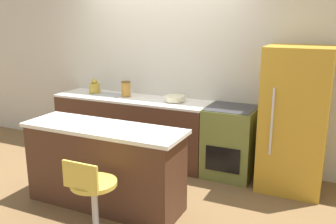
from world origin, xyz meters
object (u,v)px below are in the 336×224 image
at_px(oven_range, 230,142).
at_px(mixing_bowl, 175,98).
at_px(kettle, 95,87).
at_px(refrigerator, 295,119).
at_px(stool_chair, 93,199).

bearing_deg(oven_range, mixing_bowl, 177.52).
distance_m(oven_range, kettle, 2.18).
distance_m(kettle, mixing_bowl, 1.31).
bearing_deg(mixing_bowl, refrigerator, -2.65).
bearing_deg(mixing_bowl, stool_chair, -87.58).
xyz_separation_m(refrigerator, mixing_bowl, (-1.58, 0.07, 0.09)).
xyz_separation_m(refrigerator, kettle, (-2.89, 0.07, 0.14)).
distance_m(oven_range, stool_chair, 2.10).
relative_size(kettle, mixing_bowl, 0.78).
bearing_deg(stool_chair, mixing_bowl, 92.42).
bearing_deg(mixing_bowl, kettle, 180.00).
bearing_deg(refrigerator, stool_chair, -127.71).
relative_size(refrigerator, mixing_bowl, 6.13).
xyz_separation_m(refrigerator, stool_chair, (-1.49, -1.93, -0.45)).
bearing_deg(refrigerator, mixing_bowl, 177.35).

